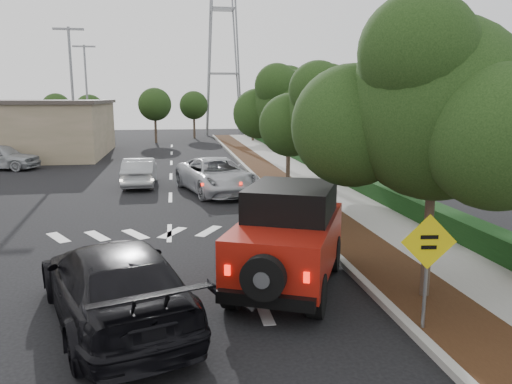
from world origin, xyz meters
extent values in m
plane|color=black|center=(0.00, 0.00, 0.00)|extent=(120.00, 120.00, 0.00)
cube|color=#9E9B93|center=(4.60, 12.00, 0.07)|extent=(0.20, 70.00, 0.15)
cube|color=black|center=(5.60, 12.00, 0.06)|extent=(1.80, 70.00, 0.12)
cube|color=gray|center=(7.50, 12.00, 0.06)|extent=(2.00, 70.00, 0.12)
cube|color=black|center=(8.90, 12.00, 0.40)|extent=(0.80, 70.00, 0.80)
cylinder|color=black|center=(2.56, 2.39, 0.46)|extent=(0.67, 0.96, 0.91)
cylinder|color=black|center=(4.19, 1.66, 0.46)|extent=(0.67, 0.96, 0.91)
cylinder|color=black|center=(1.39, -0.23, 0.46)|extent=(0.67, 0.96, 0.91)
cylinder|color=black|center=(3.01, -0.96, 0.46)|extent=(0.67, 0.96, 0.91)
cube|color=#9C170E|center=(2.79, 0.72, 1.08)|extent=(3.61, 4.70, 1.14)
cube|color=black|center=(2.93, 1.03, 2.02)|extent=(2.68, 2.89, 0.73)
cube|color=#9C170E|center=(3.45, 2.18, 0.99)|extent=(2.13, 1.82, 0.94)
cube|color=black|center=(1.88, -1.29, 0.57)|extent=(1.86, 0.99, 0.25)
cylinder|color=black|center=(1.82, -1.44, 1.08)|extent=(0.89, 0.58, 0.87)
cube|color=#FF190C|center=(1.20, -0.91, 1.08)|extent=(0.12, 0.09, 0.21)
cube|color=#FF190C|center=(2.63, -1.55, 1.08)|extent=(0.12, 0.09, 0.21)
imported|color=#B8BAC1|center=(2.14, 12.84, 0.80)|extent=(4.00, 6.24, 1.60)
imported|color=black|center=(-1.00, -0.55, 0.82)|extent=(4.01, 6.10, 1.64)
imported|color=#989A9F|center=(-1.51, 15.25, 0.71)|extent=(1.54, 4.30, 1.41)
imported|color=#9FA3A7|center=(-10.37, 22.47, 0.80)|extent=(5.04, 3.10, 1.60)
cylinder|color=slate|center=(4.80, -1.97, 1.13)|extent=(0.08, 0.08, 2.03)
cube|color=yellow|center=(4.80, -2.00, 1.81)|extent=(1.03, 0.15, 1.04)
cube|color=black|center=(4.79, -2.02, 1.90)|extent=(0.33, 0.05, 0.07)
cube|color=black|center=(4.79, -2.02, 1.71)|extent=(0.29, 0.04, 0.07)
camera|label=1|loc=(0.26, -10.16, 4.42)|focal=35.00mm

